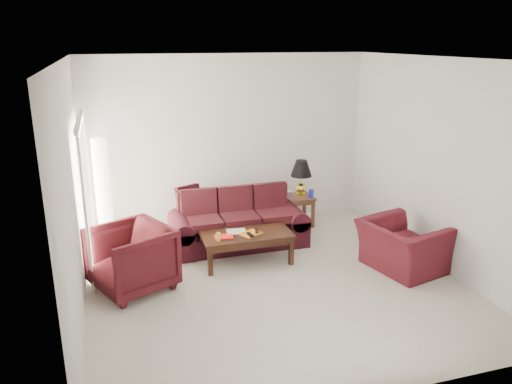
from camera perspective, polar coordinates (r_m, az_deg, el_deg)
floor at (r=7.06m, az=2.03°, el=-10.14°), size 5.00×5.00×0.00m
blinds at (r=7.55m, az=-18.89°, el=-0.39°), size 0.10×2.00×2.16m
sofa at (r=8.04m, az=-2.05°, el=-3.18°), size 2.17×0.95×0.89m
throw_pillow at (r=8.38m, az=-7.72°, el=-0.63°), size 0.46×0.34×0.43m
end_table at (r=9.01m, az=4.82°, el=-2.12°), size 0.52×0.52×0.54m
table_lamp at (r=8.91m, az=5.17°, el=1.63°), size 0.50×0.50×0.64m
clock at (r=8.69m, az=3.76°, el=-0.43°), size 0.15×0.10×0.15m
blue_canister at (r=8.84m, az=6.33°, el=-0.20°), size 0.11×0.11×0.14m
picture_frame at (r=8.98m, az=3.82°, el=0.16°), size 0.15×0.17×0.05m
floor_lamp at (r=8.35m, az=-17.06°, el=0.05°), size 0.37×0.37×1.78m
armchair_left at (r=6.87m, az=-14.05°, el=-7.40°), size 1.28×1.27×0.88m
armchair_right at (r=7.57m, az=16.34°, el=-5.98°), size 1.19×1.29×0.71m
coffee_table at (r=7.53m, az=-1.10°, el=-6.36°), size 1.48×1.04×0.47m
magazine_red at (r=7.29m, az=-3.70°, el=-5.13°), size 0.29×0.24×0.02m
magazine_white at (r=7.48m, az=-2.26°, el=-4.53°), size 0.31×0.25×0.02m
magazine_orange at (r=7.39m, az=-0.56°, el=-4.78°), size 0.37×0.34×0.02m
remote_a at (r=7.30m, az=-0.69°, el=-4.89°), size 0.07×0.18×0.02m
remote_b at (r=7.45m, az=0.07°, el=-4.45°), size 0.08×0.17×0.02m
yellow_glass at (r=7.17m, az=-4.30°, el=-5.13°), size 0.07×0.07×0.11m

